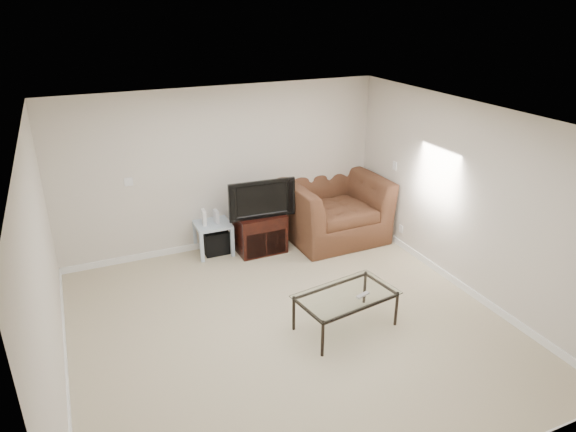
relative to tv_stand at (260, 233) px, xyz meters
name	(u,v)px	position (x,y,z in m)	size (l,w,h in m)	color
floor	(290,327)	(-0.40, -2.05, -0.30)	(5.00, 5.00, 0.00)	tan
ceiling	(291,121)	(-0.40, -2.05, 2.20)	(5.00, 5.00, 0.00)	white
wall_back	(223,169)	(-0.40, 0.45, 0.95)	(5.00, 0.02, 2.50)	silver
wall_left	(44,279)	(-2.90, -2.05, 0.95)	(0.02, 5.00, 2.50)	silver
wall_right	(467,200)	(2.10, -2.05, 0.95)	(0.02, 5.00, 2.50)	silver
plate_back	(129,182)	(-1.80, 0.44, 0.95)	(0.12, 0.02, 0.12)	white
plate_right_switch	(395,166)	(2.08, -0.45, 0.95)	(0.02, 0.09, 0.13)	white
plate_right_outlet	(401,229)	(2.08, -0.75, 0.00)	(0.02, 0.08, 0.12)	white
tv_stand	(260,233)	(0.00, 0.00, 0.00)	(0.73, 0.51, 0.61)	black
dvd_player	(261,222)	(0.00, -0.04, 0.20)	(0.40, 0.28, 0.06)	black
television	(260,197)	(0.00, -0.03, 0.60)	(0.95, 0.19, 0.59)	black
side_table	(213,238)	(-0.69, 0.23, -0.05)	(0.52, 0.52, 0.50)	silver
subwoofer	(215,241)	(-0.66, 0.25, -0.13)	(0.37, 0.37, 0.37)	black
game_console	(204,217)	(-0.81, 0.21, 0.31)	(0.05, 0.17, 0.23)	white
game_case	(216,217)	(-0.62, 0.21, 0.30)	(0.05, 0.15, 0.20)	silver
recliner	(333,198)	(1.27, 0.00, 0.37)	(1.55, 1.01, 1.36)	#502E1D
coffee_table	(345,311)	(0.20, -2.31, -0.08)	(1.17, 0.66, 0.46)	black
remote	(363,295)	(0.35, -2.42, 0.17)	(0.18, 0.05, 0.02)	#B2B2B7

